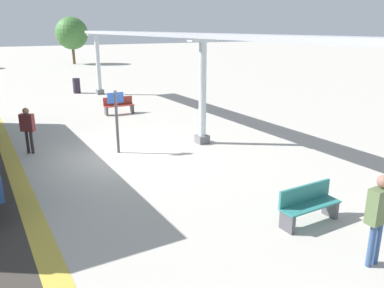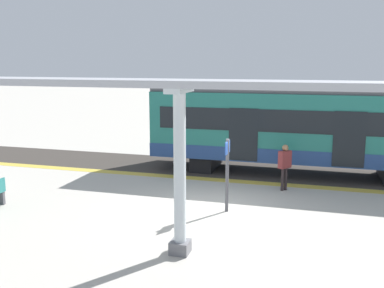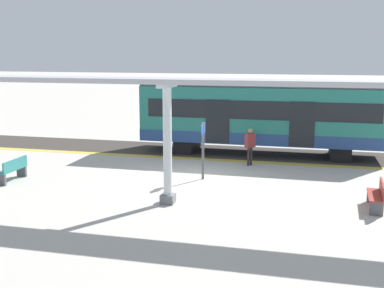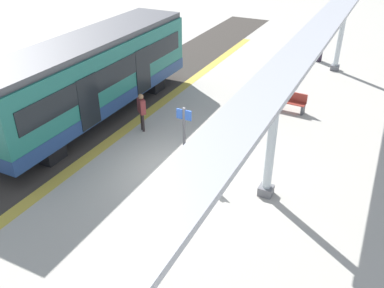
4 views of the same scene
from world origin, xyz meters
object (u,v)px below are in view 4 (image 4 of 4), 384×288
trash_bin (318,53)px  bench_mid_platform (289,101)px  platform_info_sign (184,131)px  canopy_pillar_third (341,36)px  passenger_waiting_near_edge (142,108)px  train_near_carriage (92,77)px  canopy_pillar_second (271,141)px

trash_bin → bench_mid_platform: bearing=-88.3°
bench_mid_platform → platform_info_sign: platform_info_sign is taller
canopy_pillar_third → bench_mid_platform: 6.63m
passenger_waiting_near_edge → platform_info_sign: bearing=-28.9°
platform_info_sign → passenger_waiting_near_edge: platform_info_sign is taller
bench_mid_platform → platform_info_sign: bearing=-109.9°
canopy_pillar_third → passenger_waiting_near_edge: 12.46m
train_near_carriage → trash_bin: (7.18, 11.92, -1.33)m
canopy_pillar_second → train_near_carriage: bearing=165.4°
trash_bin → passenger_waiting_near_edge: 13.03m
platform_info_sign → passenger_waiting_near_edge: size_ratio=1.36×
canopy_pillar_second → bench_mid_platform: bearing=98.5°
trash_bin → platform_info_sign: (-1.97, -13.64, 0.83)m
bench_mid_platform → canopy_pillar_second: bearing=-81.5°
train_near_carriage → trash_bin: train_near_carriage is taller
train_near_carriage → canopy_pillar_third: (8.38, 10.71, 0.13)m
train_near_carriage → canopy_pillar_third: size_ratio=2.94×
train_near_carriage → canopy_pillar_third: canopy_pillar_third is taller
canopy_pillar_third → platform_info_sign: (-3.17, -12.43, -0.63)m
canopy_pillar_third → platform_info_sign: 12.85m
passenger_waiting_near_edge → canopy_pillar_second: bearing=-18.4°
canopy_pillar_second → passenger_waiting_near_edge: 6.24m
canopy_pillar_second → passenger_waiting_near_edge: canopy_pillar_second is taller
canopy_pillar_third → trash_bin: bearing=134.9°
train_near_carriage → trash_bin: size_ratio=11.45×
canopy_pillar_third → bench_mid_platform: size_ratio=2.54×
bench_mid_platform → canopy_pillar_third: bearing=81.3°
canopy_pillar_second → canopy_pillar_third: same height
canopy_pillar_second → bench_mid_platform: 6.77m
bench_mid_platform → trash_bin: trash_bin is taller
canopy_pillar_third → trash_bin: size_ratio=3.89×
train_near_carriage → canopy_pillar_third: bearing=52.0°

